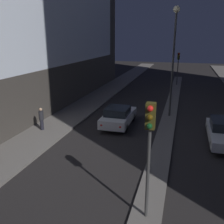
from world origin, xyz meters
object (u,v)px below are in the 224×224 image
(car_left_lane, at_px, (118,116))
(car_right_lane, at_px, (223,132))
(traffic_light_mid, at_px, (178,61))
(pedestrian_on_left_sidewalk, at_px, (41,118))
(traffic_light_near, at_px, (149,136))
(street_lamp, at_px, (174,45))

(car_left_lane, xyz_separation_m, car_right_lane, (7.23, -1.20, -0.03))
(traffic_light_mid, height_order, pedestrian_on_left_sidewalk, traffic_light_mid)
(traffic_light_near, relative_size, traffic_light_mid, 1.00)
(traffic_light_mid, height_order, car_right_lane, traffic_light_mid)
(traffic_light_mid, distance_m, pedestrian_on_left_sidewalk, 22.80)
(traffic_light_near, relative_size, car_right_lane, 0.92)
(car_left_lane, bearing_deg, car_right_lane, -9.42)
(car_right_lane, bearing_deg, car_left_lane, 170.58)
(traffic_light_near, relative_size, pedestrian_on_left_sidewalk, 2.70)
(traffic_light_near, xyz_separation_m, car_left_lane, (-3.61, 9.63, -2.57))
(street_lamp, height_order, car_left_lane, street_lamp)
(traffic_light_mid, distance_m, street_lamp, 15.20)
(street_lamp, bearing_deg, pedestrian_on_left_sidewalk, -145.08)
(traffic_light_near, relative_size, car_left_lane, 1.02)
(street_lamp, distance_m, pedestrian_on_left_sidewalk, 11.58)
(pedestrian_on_left_sidewalk, bearing_deg, traffic_light_near, -39.00)
(traffic_light_near, height_order, car_left_lane, traffic_light_near)
(street_lamp, bearing_deg, traffic_light_near, -90.00)
(traffic_light_near, height_order, car_right_lane, traffic_light_near)
(car_left_lane, bearing_deg, traffic_light_near, -69.43)
(traffic_light_near, distance_m, car_right_lane, 9.53)
(street_lamp, xyz_separation_m, pedestrian_on_left_sidewalk, (-8.59, -6.00, -4.93))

